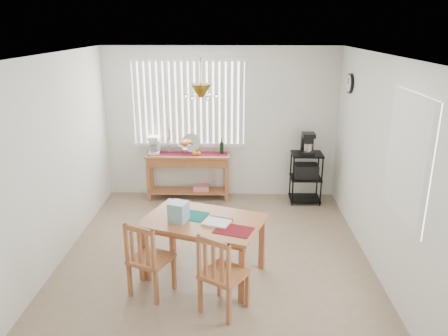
{
  "coord_description": "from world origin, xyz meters",
  "views": [
    {
      "loc": [
        0.26,
        -5.14,
        2.93
      ],
      "look_at": [
        0.1,
        0.55,
        1.05
      ],
      "focal_mm": 35.0,
      "sensor_mm": 36.0,
      "label": 1
    }
  ],
  "objects_px": {
    "cart_items": "(308,144)",
    "dining_table": "(203,226)",
    "wire_cart": "(306,173)",
    "chair_right": "(222,274)",
    "sideboard": "(189,165)",
    "chair_left": "(149,259)"
  },
  "relations": [
    {
      "from": "cart_items",
      "to": "dining_table",
      "type": "relative_size",
      "value": 0.23
    },
    {
      "from": "wire_cart",
      "to": "cart_items",
      "type": "relative_size",
      "value": 2.43
    },
    {
      "from": "wire_cart",
      "to": "dining_table",
      "type": "bearing_deg",
      "value": -123.91
    },
    {
      "from": "cart_items",
      "to": "dining_table",
      "type": "height_order",
      "value": "cart_items"
    },
    {
      "from": "wire_cart",
      "to": "cart_items",
      "type": "xyz_separation_m",
      "value": [
        -0.0,
        0.01,
        0.51
      ]
    },
    {
      "from": "chair_right",
      "to": "cart_items",
      "type": "bearing_deg",
      "value": 66.72
    },
    {
      "from": "cart_items",
      "to": "sideboard",
      "type": "bearing_deg",
      "value": 177.01
    },
    {
      "from": "sideboard",
      "to": "chair_right",
      "type": "relative_size",
      "value": 1.56
    },
    {
      "from": "wire_cart",
      "to": "chair_left",
      "type": "distance_m",
      "value": 3.53
    },
    {
      "from": "wire_cart",
      "to": "dining_table",
      "type": "xyz_separation_m",
      "value": [
        -1.58,
        -2.35,
        0.12
      ]
    },
    {
      "from": "chair_left",
      "to": "dining_table",
      "type": "bearing_deg",
      "value": 37.41
    },
    {
      "from": "wire_cart",
      "to": "dining_table",
      "type": "height_order",
      "value": "wire_cart"
    },
    {
      "from": "cart_items",
      "to": "chair_right",
      "type": "height_order",
      "value": "cart_items"
    },
    {
      "from": "dining_table",
      "to": "cart_items",
      "type": "bearing_deg",
      "value": 56.19
    },
    {
      "from": "chair_left",
      "to": "chair_right",
      "type": "distance_m",
      "value": 0.87
    },
    {
      "from": "sideboard",
      "to": "dining_table",
      "type": "height_order",
      "value": "sideboard"
    },
    {
      "from": "dining_table",
      "to": "chair_left",
      "type": "relative_size",
      "value": 1.76
    },
    {
      "from": "cart_items",
      "to": "chair_left",
      "type": "relative_size",
      "value": 0.4
    },
    {
      "from": "dining_table",
      "to": "chair_right",
      "type": "relative_size",
      "value": 1.73
    },
    {
      "from": "wire_cart",
      "to": "chair_left",
      "type": "height_order",
      "value": "chair_left"
    },
    {
      "from": "wire_cart",
      "to": "cart_items",
      "type": "bearing_deg",
      "value": 90.0
    },
    {
      "from": "cart_items",
      "to": "chair_right",
      "type": "xyz_separation_m",
      "value": [
        -1.33,
        -3.1,
        -0.59
      ]
    }
  ]
}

